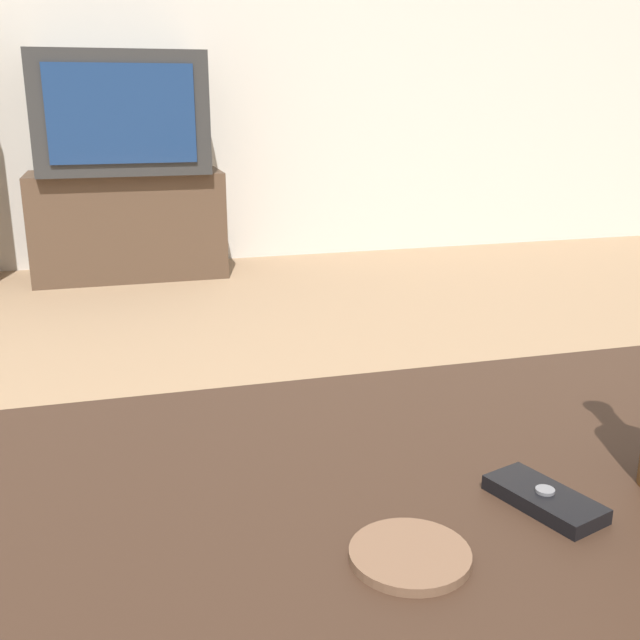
{
  "coord_description": "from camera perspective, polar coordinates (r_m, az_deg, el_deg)",
  "views": [
    {
      "loc": [
        -0.13,
        -0.58,
        0.76
      ],
      "look_at": [
        0.1,
        0.24,
        0.5
      ],
      "focal_mm": 42.0,
      "sensor_mm": 36.0,
      "label": 1
    }
  ],
  "objects": [
    {
      "name": "cell_phone",
      "position": [
        0.72,
        16.72,
        -12.91
      ],
      "size": [
        0.08,
        0.12,
        0.02
      ],
      "rotation": [
        0.0,
        0.0,
        0.31
      ],
      "color": "black",
      "rests_on": "coffee_table"
    },
    {
      "name": "coffee_table",
      "position": [
        0.72,
        -3.03,
        -17.97
      ],
      "size": [
        1.35,
        0.61,
        0.4
      ],
      "color": "#332116",
      "rests_on": "ground_plane"
    },
    {
      "name": "television",
      "position": [
        3.35,
        -14.97,
        15.0
      ],
      "size": [
        0.69,
        0.46,
        0.49
      ],
      "color": "#2D2D2D",
      "rests_on": "tv_stand"
    },
    {
      "name": "coaster",
      "position": [
        0.63,
        6.86,
        -17.36
      ],
      "size": [
        0.1,
        0.1,
        0.01
      ],
      "color": "brown",
      "rests_on": "coffee_table"
    },
    {
      "name": "tv_stand",
      "position": [
        3.39,
        -14.38,
        7.07
      ],
      "size": [
        0.81,
        0.37,
        0.45
      ],
      "color": "#4C3828",
      "rests_on": "ground_plane"
    }
  ]
}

